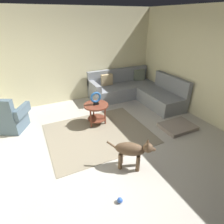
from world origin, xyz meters
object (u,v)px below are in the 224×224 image
object	(u,v)px
armchair	(9,118)
dog_toy_ball	(120,200)
dog	(132,151)
sectional_couch	(136,91)
side_table	(96,109)
dog_bed_mat	(178,127)
torus_sculpture	(96,98)

from	to	relation	value
armchair	dog_toy_ball	distance (m)	3.21
dog	sectional_couch	bearing A→B (deg)	-177.15
side_table	dog_bed_mat	world-z (taller)	side_table
armchair	torus_sculpture	bearing A→B (deg)	11.19
dog_bed_mat	dog_toy_ball	bearing A→B (deg)	-152.10
torus_sculpture	sectional_couch	bearing A→B (deg)	27.41
sectional_couch	torus_sculpture	world-z (taller)	sectional_couch
sectional_couch	armchair	world-z (taller)	same
sectional_couch	armchair	size ratio (longest dim) A/B	2.27
sectional_couch	side_table	size ratio (longest dim) A/B	3.75
sectional_couch	armchair	xyz separation A→B (m)	(-3.66, -0.27, 0.03)
armchair	dog	xyz separation A→B (m)	(1.97, -2.31, 0.05)
dog_toy_ball	side_table	bearing A→B (deg)	77.05
torus_sculpture	dog_toy_ball	size ratio (longest dim) A/B	3.96
armchair	torus_sculpture	distance (m)	2.09
sectional_couch	armchair	bearing A→B (deg)	-175.86
dog	armchair	bearing A→B (deg)	-103.29
dog	dog_toy_ball	world-z (taller)	dog
sectional_couch	dog	bearing A→B (deg)	-123.41
dog_toy_ball	torus_sculpture	bearing A→B (deg)	77.05
armchair	dog_bed_mat	bearing A→B (deg)	4.16
armchair	side_table	distance (m)	2.05
dog_toy_ball	sectional_couch	bearing A→B (deg)	54.52
armchair	side_table	world-z (taller)	armchair
side_table	torus_sculpture	xyz separation A→B (m)	(0.00, -0.00, 0.29)
sectional_couch	side_table	distance (m)	1.93
dog_bed_mat	dog	world-z (taller)	dog
sectional_couch	side_table	xyz separation A→B (m)	(-1.71, -0.89, 0.13)
sectional_couch	dog_bed_mat	world-z (taller)	sectional_couch
side_table	dog	world-z (taller)	dog
dog	dog_toy_ball	size ratio (longest dim) A/B	8.68
armchair	dog_toy_ball	size ratio (longest dim) A/B	12.03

